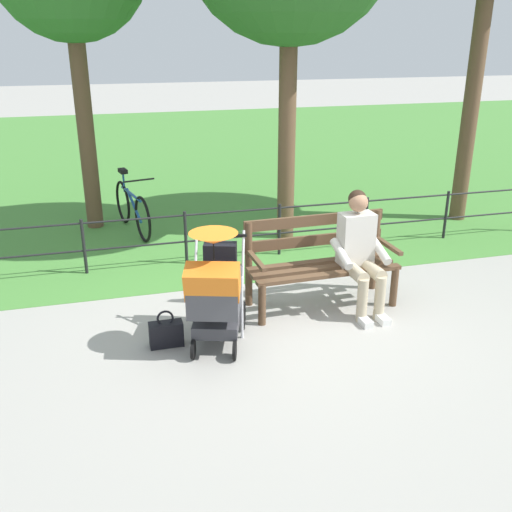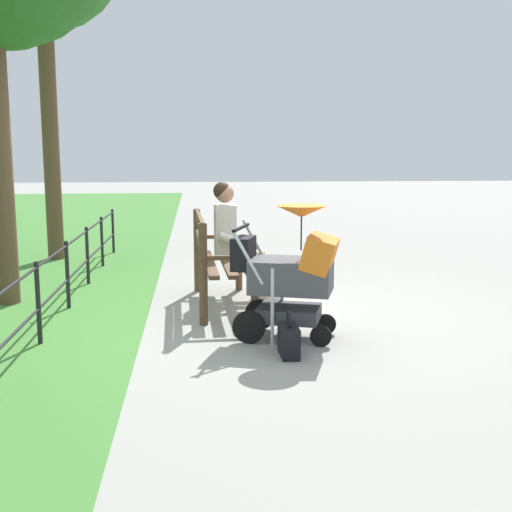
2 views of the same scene
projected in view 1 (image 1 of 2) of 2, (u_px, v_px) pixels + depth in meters
ground_plane at (269, 313)px, 6.15m from camera, size 60.00×60.00×0.00m
grass_lawn at (167, 154)px, 14.06m from camera, size 40.00×16.00×0.01m
park_bench at (320, 258)px, 6.21m from camera, size 1.62×0.65×0.96m
person_on_bench at (360, 249)px, 6.05m from camera, size 0.54×0.74×1.28m
stroller at (216, 287)px, 5.33m from camera, size 0.74×0.99×1.15m
handbag at (166, 333)px, 5.47m from camera, size 0.32×0.14×0.37m
park_fence at (270, 225)px, 7.59m from camera, size 8.76×0.04×0.70m
bicycle at (132, 208)px, 8.54m from camera, size 0.52×1.63×0.89m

